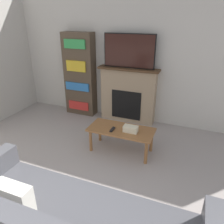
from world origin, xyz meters
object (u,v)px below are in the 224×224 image
(fireplace, at_px, (128,95))
(bookshelf, at_px, (80,75))
(coffee_table, at_px, (121,132))
(tv, at_px, (129,51))

(fireplace, bearing_deg, bookshelf, -178.83)
(fireplace, xyz_separation_m, coffee_table, (0.27, -1.17, -0.21))
(tv, relative_size, coffee_table, 0.96)
(fireplace, xyz_separation_m, bookshelf, (-1.09, -0.02, 0.31))
(coffee_table, bearing_deg, bookshelf, 139.97)
(fireplace, bearing_deg, tv, -90.00)
(fireplace, xyz_separation_m, tv, (0.00, -0.02, 0.88))
(tv, relative_size, bookshelf, 0.57)
(coffee_table, xyz_separation_m, bookshelf, (-1.36, 1.14, 0.53))
(fireplace, distance_m, coffee_table, 1.22)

